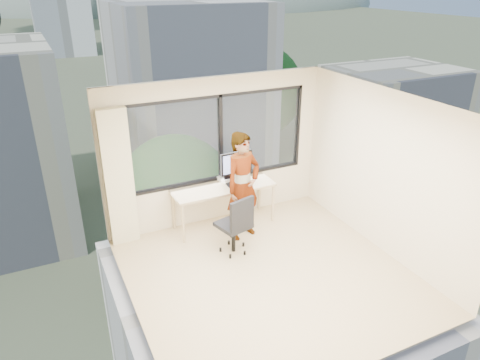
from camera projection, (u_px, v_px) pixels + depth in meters
floor at (269, 274)px, 6.72m from camera, size 4.00×4.00×0.01m
ceiling at (274, 105)px, 5.64m from camera, size 4.00×4.00×0.01m
wall_front at (367, 277)px, 4.54m from camera, size 4.00×0.01×2.60m
wall_left at (127, 229)px, 5.40m from camera, size 0.01×4.00×2.60m
wall_right at (383, 172)px, 6.97m from camera, size 0.01×4.00×2.60m
window_wall at (218, 138)px, 7.75m from camera, size 3.30×0.16×1.55m
curtain at (119, 179)px, 7.11m from camera, size 0.45×0.14×2.30m
desk at (224, 206)px, 7.93m from camera, size 1.80×0.60×0.75m
chair at (233, 223)px, 7.08m from camera, size 0.65×0.65×1.04m
person at (243, 186)px, 7.38m from camera, size 0.77×0.61×1.85m
monitor at (236, 167)px, 7.80m from camera, size 0.60×0.15×0.60m
game_console at (227, 178)px, 8.01m from camera, size 0.34×0.31×0.07m
laptop at (236, 178)px, 7.83m from camera, size 0.35×0.37×0.22m
cellphone at (236, 187)px, 7.73m from camera, size 0.12×0.06×0.01m
pen_cup at (248, 180)px, 7.92m from camera, size 0.10×0.10×0.09m
handbag at (242, 172)px, 8.08m from camera, size 0.31×0.20×0.22m
exterior_ground at (33, 56)px, 110.99m from camera, size 400.00×400.00×0.04m
near_bldg_b at (189, 86)px, 45.10m from camera, size 14.00×13.00×16.00m
near_bldg_c at (392, 118)px, 45.22m from camera, size 12.00×10.00×10.00m
hill_b at (172, 4)px, 314.35m from camera, size 300.00×220.00×96.00m
tree_b at (178, 223)px, 27.01m from camera, size 7.60×7.60×9.00m
tree_c at (266, 100)px, 51.92m from camera, size 8.40×8.40×10.00m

